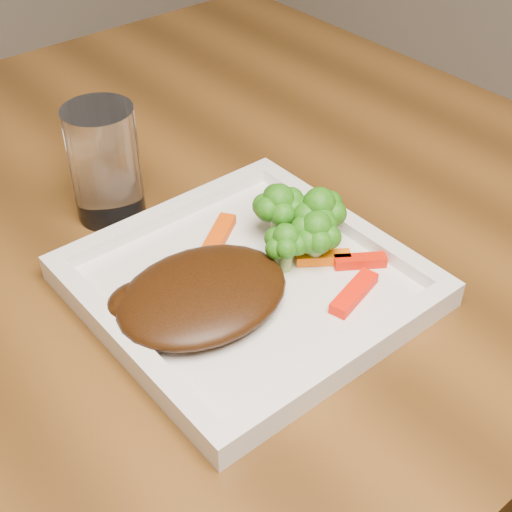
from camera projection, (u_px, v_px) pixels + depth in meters
plate at (247, 287)px, 0.64m from camera, size 0.27×0.27×0.01m
steak at (203, 294)px, 0.61m from camera, size 0.16×0.13×0.03m
broccoli_0 at (279, 208)px, 0.67m from camera, size 0.06×0.06×0.07m
broccoli_1 at (319, 216)px, 0.66m from camera, size 0.06×0.06×0.06m
broccoli_2 at (316, 236)px, 0.64m from camera, size 0.07×0.07×0.06m
broccoli_3 at (286, 242)px, 0.64m from camera, size 0.05×0.05×0.06m
carrot_0 at (354, 293)px, 0.62m from camera, size 0.06×0.03×0.01m
carrot_1 at (360, 261)px, 0.66m from camera, size 0.05×0.04×0.01m
carrot_3 at (303, 217)px, 0.71m from camera, size 0.06×0.04×0.01m
carrot_4 at (219, 235)px, 0.69m from camera, size 0.06×0.05×0.01m
carrot_5 at (323, 258)px, 0.66m from camera, size 0.05×0.04×0.01m
drinking_glass at (105, 164)px, 0.71m from camera, size 0.09×0.09×0.12m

